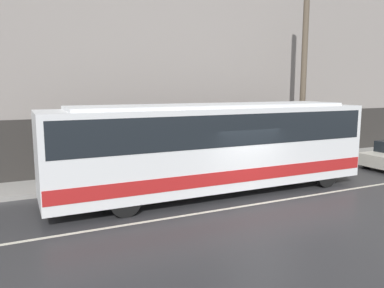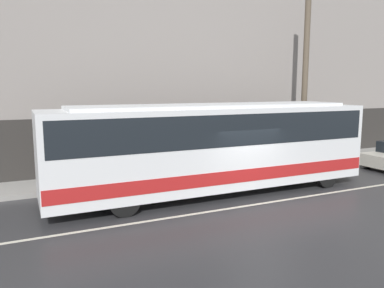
% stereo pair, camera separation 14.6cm
% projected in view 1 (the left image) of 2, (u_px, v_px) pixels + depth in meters
% --- Properties ---
extents(ground_plane, '(60.00, 60.00, 0.00)m').
position_uv_depth(ground_plane, '(258.00, 204.00, 12.81)').
color(ground_plane, '#2D2D30').
extents(sidewalk, '(60.00, 2.31, 0.17)m').
position_uv_depth(sidewalk, '(193.00, 172.00, 17.40)').
color(sidewalk, gray).
rests_on(sidewalk, ground_plane).
extents(building_facade, '(60.00, 0.35, 10.70)m').
position_uv_depth(building_facade, '(181.00, 62.00, 17.81)').
color(building_facade, gray).
rests_on(building_facade, ground_plane).
extents(lane_stripe, '(54.00, 0.14, 0.01)m').
position_uv_depth(lane_stripe, '(258.00, 204.00, 12.81)').
color(lane_stripe, beige).
rests_on(lane_stripe, ground_plane).
extents(transit_bus, '(12.24, 2.59, 3.35)m').
position_uv_depth(transit_bus, '(214.00, 144.00, 13.86)').
color(transit_bus, white).
rests_on(transit_bus, ground_plane).
extents(utility_pole_near, '(0.29, 0.29, 8.08)m').
position_uv_depth(utility_pole_near, '(303.00, 82.00, 18.60)').
color(utility_pole_near, brown).
rests_on(utility_pole_near, sidewalk).
extents(pedestrian_waiting, '(0.36, 0.36, 1.53)m').
position_uv_depth(pedestrian_waiting, '(179.00, 159.00, 16.38)').
color(pedestrian_waiting, maroon).
rests_on(pedestrian_waiting, sidewalk).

